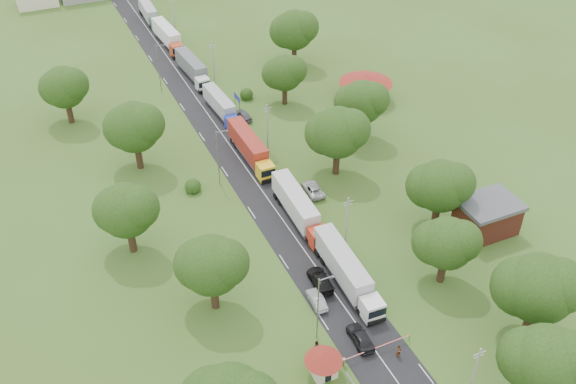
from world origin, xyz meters
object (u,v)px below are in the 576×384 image
guard_booth (323,361)px  car_lane_mid (317,300)px  pedestrian_near (399,352)px  truck_0 (346,270)px  info_sign (237,100)px  car_lane_front (360,337)px  boom_barrier (367,352)px

guard_booth → car_lane_mid: (4.20, 10.06, -1.46)m
car_lane_mid → pedestrian_near: (5.00, -11.60, 0.21)m
guard_booth → car_lane_mid: guard_booth is taller
truck_0 → car_lane_mid: (-5.18, -1.78, -1.61)m
guard_booth → truck_0: (9.38, 11.84, 0.15)m
truck_0 → info_sign: bearing=86.4°
car_lane_mid → pedestrian_near: size_ratio=2.34×
car_lane_front → car_lane_mid: (-2.00, 7.80, -0.14)m
car_lane_front → boom_barrier: bearing=84.8°
truck_0 → car_lane_mid: truck_0 is taller
guard_booth → truck_0: 15.11m
car_lane_mid → pedestrian_near: 12.64m
truck_0 → car_lane_mid: 5.71m
guard_booth → pedestrian_near: guard_booth is taller
truck_0 → pedestrian_near: bearing=-90.8°
boom_barrier → guard_booth: 5.98m
boom_barrier → info_sign: (6.56, 60.00, 2.11)m
info_sign → guard_booth: bearing=-101.7°
boom_barrier → car_lane_front: size_ratio=1.87×
info_sign → pedestrian_near: size_ratio=2.24×
pedestrian_near → car_lane_front: bearing=109.8°
car_lane_front → info_sign: bearing=-92.4°
car_lane_front → car_lane_mid: car_lane_front is taller
info_sign → pedestrian_near: info_sign is taller
truck_0 → guard_booth: bearing=-128.4°
car_lane_front → pedestrian_near: bearing=132.1°
guard_booth → car_lane_front: size_ratio=0.89×
boom_barrier → pedestrian_near: (3.36, -1.55, 0.02)m
guard_booth → car_lane_front: (6.20, 2.25, -1.32)m
boom_barrier → truck_0: (3.54, 11.84, 1.42)m
guard_booth → car_lane_front: guard_booth is taller
truck_0 → car_lane_front: bearing=-108.3°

